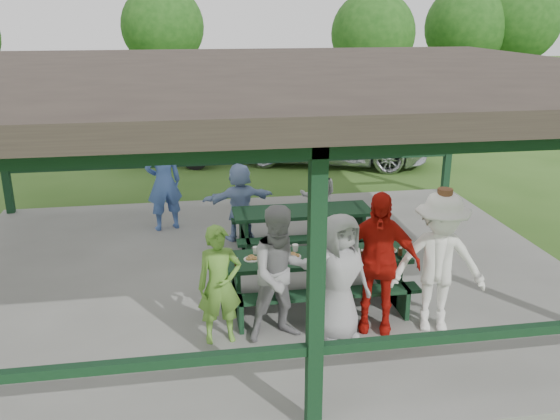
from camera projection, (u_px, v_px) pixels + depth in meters
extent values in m
plane|color=#2F541A|center=(263.00, 277.00, 9.59)|extent=(90.00, 90.00, 0.00)
cube|color=slate|center=(263.00, 275.00, 9.58)|extent=(10.00, 8.00, 0.10)
cube|color=black|center=(316.00, 293.00, 5.53)|extent=(0.15, 0.15, 3.00)
cube|color=black|center=(1.00, 142.00, 11.91)|extent=(0.15, 0.15, 3.00)
cube|color=black|center=(238.00, 134.00, 12.64)|extent=(0.15, 0.15, 3.00)
cube|color=black|center=(450.00, 128.00, 13.37)|extent=(0.15, 0.15, 3.00)
cube|color=black|center=(55.00, 372.00, 5.35)|extent=(4.65, 0.10, 0.10)
cube|color=black|center=(543.00, 329.00, 6.08)|extent=(4.65, 0.10, 0.10)
cube|color=black|center=(126.00, 166.00, 12.46)|extent=(4.65, 0.10, 0.10)
cube|color=black|center=(346.00, 157.00, 13.19)|extent=(4.65, 0.10, 0.10)
cube|color=black|center=(319.00, 146.00, 5.08)|extent=(9.80, 0.15, 0.20)
cube|color=black|center=(237.00, 67.00, 12.19)|extent=(9.80, 0.15, 0.20)
cube|color=#2C2420|center=(261.00, 75.00, 8.56)|extent=(10.60, 8.60, 0.24)
cube|color=black|center=(316.00, 257.00, 8.30)|extent=(2.61, 0.75, 0.06)
cube|color=black|center=(325.00, 294.00, 7.87)|extent=(2.61, 0.28, 0.05)
cube|color=black|center=(308.00, 261.00, 8.91)|extent=(2.61, 0.28, 0.05)
cube|color=black|center=(236.00, 285.00, 8.24)|extent=(0.06, 0.70, 0.75)
cube|color=black|center=(391.00, 274.00, 8.58)|extent=(0.06, 0.70, 0.75)
cube|color=black|center=(237.00, 295.00, 8.29)|extent=(0.06, 1.39, 0.45)
cube|color=black|center=(391.00, 284.00, 8.63)|extent=(0.06, 1.39, 0.45)
cube|color=black|center=(302.00, 211.00, 10.20)|extent=(2.37, 0.75, 0.06)
cube|color=black|center=(309.00, 239.00, 9.78)|extent=(2.37, 0.28, 0.05)
cube|color=black|center=(296.00, 217.00, 10.81)|extent=(2.37, 0.28, 0.05)
cube|color=black|center=(245.00, 233.00, 10.16)|extent=(0.06, 0.70, 0.75)
cube|color=black|center=(358.00, 227.00, 10.46)|extent=(0.06, 0.70, 0.75)
cube|color=black|center=(245.00, 242.00, 10.21)|extent=(0.06, 1.39, 0.45)
cube|color=black|center=(358.00, 235.00, 10.51)|extent=(0.06, 1.39, 0.45)
cylinder|color=white|center=(252.00, 259.00, 8.15)|extent=(0.22, 0.22, 0.01)
torus|color=#A7793B|center=(249.00, 258.00, 8.12)|extent=(0.10, 0.10, 0.03)
torus|color=#A7793B|center=(255.00, 258.00, 8.13)|extent=(0.10, 0.10, 0.03)
torus|color=#A7793B|center=(251.00, 256.00, 8.18)|extent=(0.10, 0.10, 0.03)
cylinder|color=white|center=(293.00, 256.00, 8.24)|extent=(0.22, 0.22, 0.01)
torus|color=#A7793B|center=(291.00, 256.00, 8.21)|extent=(0.10, 0.10, 0.03)
torus|color=#A7793B|center=(296.00, 255.00, 8.22)|extent=(0.10, 0.10, 0.03)
torus|color=#A7793B|center=(293.00, 254.00, 8.27)|extent=(0.10, 0.10, 0.03)
cylinder|color=white|center=(337.00, 254.00, 8.33)|extent=(0.22, 0.22, 0.01)
torus|color=#A7793B|center=(335.00, 253.00, 8.30)|extent=(0.10, 0.10, 0.03)
torus|color=#A7793B|center=(340.00, 253.00, 8.31)|extent=(0.10, 0.10, 0.03)
torus|color=#A7793B|center=(336.00, 251.00, 8.37)|extent=(0.10, 0.10, 0.03)
cylinder|color=white|center=(389.00, 250.00, 8.45)|extent=(0.22, 0.22, 0.01)
torus|color=#A7793B|center=(387.00, 250.00, 8.42)|extent=(0.10, 0.10, 0.03)
torus|color=#A7793B|center=(393.00, 249.00, 8.43)|extent=(0.10, 0.10, 0.03)
torus|color=#A7793B|center=(388.00, 248.00, 8.49)|extent=(0.10, 0.10, 0.03)
cylinder|color=#381E0F|center=(237.00, 262.00, 7.93)|extent=(0.06, 0.06, 0.10)
cylinder|color=#381E0F|center=(313.00, 258.00, 8.09)|extent=(0.06, 0.06, 0.10)
cylinder|color=#381E0F|center=(345.00, 255.00, 8.16)|extent=(0.06, 0.06, 0.10)
cylinder|color=#381E0F|center=(348.00, 255.00, 8.17)|extent=(0.06, 0.06, 0.10)
cylinder|color=#381E0F|center=(362.00, 254.00, 8.20)|extent=(0.06, 0.06, 0.10)
cylinder|color=#381E0F|center=(400.00, 252.00, 8.28)|extent=(0.06, 0.06, 0.10)
cone|color=white|center=(256.00, 250.00, 8.34)|extent=(0.09, 0.09, 0.10)
cone|color=white|center=(287.00, 248.00, 8.40)|extent=(0.09, 0.09, 0.10)
cone|color=white|center=(295.00, 248.00, 8.42)|extent=(0.09, 0.09, 0.10)
cone|color=white|center=(346.00, 245.00, 8.53)|extent=(0.09, 0.09, 0.10)
imported|color=#5C9231|center=(220.00, 285.00, 7.35)|extent=(0.60, 0.42, 1.54)
imported|color=gray|center=(282.00, 274.00, 7.38)|extent=(0.96, 0.81, 1.78)
imported|color=#949496|center=(339.00, 278.00, 7.40)|extent=(0.94, 0.75, 1.67)
imported|color=#AF130C|center=(377.00, 262.00, 7.59)|extent=(1.20, 0.81, 1.89)
imported|color=white|center=(439.00, 263.00, 7.58)|extent=(1.34, 0.96, 1.87)
cylinder|color=brown|center=(445.00, 198.00, 7.30)|extent=(0.39, 0.39, 0.02)
cylinder|color=brown|center=(445.00, 193.00, 7.28)|extent=(0.23, 0.23, 0.11)
imported|color=#839DCB|center=(240.00, 202.00, 10.74)|extent=(1.39, 0.67, 1.44)
imported|color=#4060A7|center=(164.00, 182.00, 11.17)|extent=(0.79, 0.63, 1.87)
imported|color=#98979A|center=(319.00, 196.00, 11.02)|extent=(0.81, 0.69, 1.45)
imported|color=silver|center=(336.00, 136.00, 16.76)|extent=(5.79, 4.10, 1.47)
cube|color=#1B4195|center=(172.00, 130.00, 16.85)|extent=(3.48, 2.64, 0.13)
cube|color=#1B4195|center=(160.00, 125.00, 16.04)|extent=(2.91, 1.26, 0.45)
cube|color=#1B4195|center=(182.00, 115.00, 17.48)|extent=(2.91, 1.26, 0.45)
cube|color=#1B4195|center=(121.00, 118.00, 17.10)|extent=(0.66, 1.47, 0.45)
cube|color=#1B4195|center=(224.00, 122.00, 16.42)|extent=(0.66, 1.47, 0.45)
cylinder|color=black|center=(127.00, 150.00, 16.45)|extent=(0.86, 0.51, 0.85)
cylinder|color=yellow|center=(127.00, 150.00, 16.45)|extent=(0.38, 0.35, 0.31)
cylinder|color=black|center=(153.00, 138.00, 17.99)|extent=(0.86, 0.51, 0.85)
cylinder|color=yellow|center=(153.00, 138.00, 17.99)|extent=(0.38, 0.35, 0.31)
cylinder|color=black|center=(195.00, 154.00, 16.01)|extent=(0.86, 0.51, 0.85)
cylinder|color=yellow|center=(195.00, 154.00, 16.01)|extent=(0.38, 0.35, 0.31)
cylinder|color=black|center=(215.00, 142.00, 17.55)|extent=(0.86, 0.51, 0.85)
cylinder|color=yellow|center=(215.00, 142.00, 17.55)|extent=(0.38, 0.35, 0.31)
cube|color=#1B4195|center=(243.00, 137.00, 16.42)|extent=(1.06, 0.51, 0.09)
cone|color=#F2590C|center=(119.00, 114.00, 17.08)|extent=(0.19, 0.42, 0.45)
cylinder|color=black|center=(166.00, 83.00, 24.46)|extent=(0.36, 0.36, 2.58)
sphere|color=#194612|center=(163.00, 26.00, 23.75)|extent=(3.30, 3.30, 3.30)
cylinder|color=black|center=(370.00, 91.00, 22.59)|extent=(0.36, 0.36, 2.43)
sphere|color=#194612|center=(373.00, 34.00, 21.92)|extent=(3.11, 3.11, 3.11)
cylinder|color=black|center=(461.00, 83.00, 24.27)|extent=(0.36, 0.36, 2.57)
sphere|color=#194612|center=(466.00, 27.00, 23.56)|extent=(3.29, 3.29, 3.29)
cylinder|color=black|center=(508.00, 80.00, 24.49)|extent=(0.36, 0.36, 2.79)
sphere|color=#194612|center=(516.00, 19.00, 23.72)|extent=(3.58, 3.58, 3.58)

